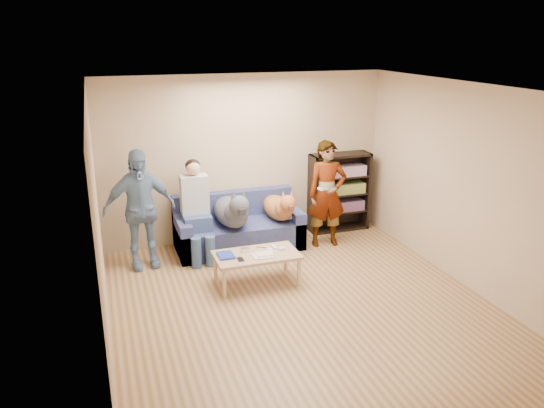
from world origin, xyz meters
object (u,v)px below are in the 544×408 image
object	(u,v)px
dog_tan	(280,207)
person_standing_left	(140,209)
coffee_table	(257,257)
sofa	(238,230)
bookshelf	(339,190)
notebook_blue	(226,255)
dog_gray	(232,211)
person_seated	(196,206)
camera_silver	(245,250)
person_standing_right	(327,194)

from	to	relation	value
dog_tan	person_standing_left	bearing A→B (deg)	-176.96
coffee_table	sofa	bearing A→B (deg)	85.84
sofa	bookshelf	xyz separation A→B (m)	(1.80, 0.23, 0.40)
dog_tan	bookshelf	bearing A→B (deg)	17.61
notebook_blue	sofa	world-z (taller)	sofa
dog_gray	bookshelf	distance (m)	1.98
person_seated	dog_tan	size ratio (longest dim) A/B	1.27
person_standing_left	camera_silver	bearing A→B (deg)	-42.75
sofa	coffee_table	size ratio (longest dim) A/B	1.73
dog_gray	bookshelf	size ratio (longest dim) A/B	0.98
person_standing_left	bookshelf	world-z (taller)	person_standing_left
person_standing_right	notebook_blue	world-z (taller)	person_standing_right
sofa	person_seated	distance (m)	0.83
coffee_table	bookshelf	size ratio (longest dim) A/B	0.85
notebook_blue	sofa	bearing A→B (deg)	68.18
camera_silver	sofa	distance (m)	1.19
person_standing_right	sofa	size ratio (longest dim) A/B	0.87
notebook_blue	dog_tan	size ratio (longest dim) A/B	0.23
dog_tan	bookshelf	distance (m)	1.23
person_standing_left	person_seated	size ratio (longest dim) A/B	1.16
person_standing_left	bookshelf	xyz separation A→B (m)	(3.26, 0.48, -0.17)
notebook_blue	bookshelf	xyz separation A→B (m)	(2.29, 1.47, 0.25)
bookshelf	sofa	bearing A→B (deg)	-172.60
sofa	camera_silver	bearing A→B (deg)	-100.40
camera_silver	notebook_blue	bearing A→B (deg)	-165.96
camera_silver	dog_tan	bearing A→B (deg)	50.63
notebook_blue	sofa	xyz separation A→B (m)	(0.49, 1.23, -0.15)
person_seated	bookshelf	size ratio (longest dim) A/B	1.13
person_standing_left	dog_gray	size ratio (longest dim) A/B	1.34
person_standing_left	dog_gray	distance (m)	1.34
sofa	coffee_table	distance (m)	1.29
person_seated	person_standing_left	bearing A→B (deg)	-171.34
person_seated	dog_tan	xyz separation A→B (m)	(1.28, -0.01, -0.15)
person_standing_right	person_seated	bearing A→B (deg)	-179.04
person_standing_left	dog_gray	xyz separation A→B (m)	(1.33, 0.05, -0.19)
person_standing_right	notebook_blue	xyz separation A→B (m)	(-1.82, -0.91, -0.39)
notebook_blue	camera_silver	xyz separation A→B (m)	(0.28, 0.07, 0.01)
camera_silver	person_seated	bearing A→B (deg)	113.08
sofa	coffee_table	xyz separation A→B (m)	(-0.09, -1.28, 0.09)
camera_silver	person_seated	size ratio (longest dim) A/B	0.07
person_standing_right	person_seated	distance (m)	1.99
person_standing_right	sofa	distance (m)	1.47
person_standing_left	coffee_table	size ratio (longest dim) A/B	1.55
camera_silver	dog_gray	distance (m)	0.99
notebook_blue	bookshelf	size ratio (longest dim) A/B	0.20
notebook_blue	camera_silver	distance (m)	0.29
bookshelf	person_standing_left	bearing A→B (deg)	-171.57
dog_tan	person_standing_right	bearing A→B (deg)	-14.73
bookshelf	coffee_table	bearing A→B (deg)	-141.32
notebook_blue	camera_silver	world-z (taller)	camera_silver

